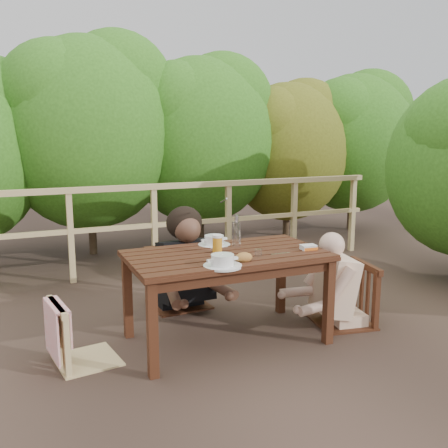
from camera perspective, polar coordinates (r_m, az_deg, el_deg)
name	(u,v)px	position (r m, az deg, el deg)	size (l,w,h in m)	color
ground	(227,340)	(3.96, 0.30, -13.05)	(60.00, 60.00, 0.00)	#443127
table	(227,298)	(3.83, 0.30, -8.40)	(1.47, 0.82, 0.68)	#33190D
chair_left	(84,303)	(3.59, -15.66, -8.62)	(0.43, 0.43, 0.86)	tan
chair_far	(178,252)	(4.55, -5.26, -3.25)	(0.50, 0.50, 1.00)	#33190D
chair_right	(343,268)	(4.24, 13.46, -4.88)	(0.47, 0.47, 0.95)	#33190D
woman	(177,229)	(4.52, -5.39, -0.54)	(0.58, 0.71, 1.43)	black
diner_right	(347,248)	(4.22, 13.88, -2.70)	(0.52, 0.63, 1.28)	beige
railing	(155,229)	(5.62, -7.93, -0.58)	(5.60, 0.10, 1.01)	tan
hedge_row	(157,106)	(6.78, -7.70, 13.18)	(6.60, 1.60, 3.80)	#2C5E17
soup_near	(223,261)	(3.38, -0.17, -4.22)	(0.26, 0.26, 0.09)	silver
soup_far	(214,241)	(4.00, -1.13, -1.91)	(0.26, 0.26, 0.09)	silver
bread_roll	(244,258)	(3.50, 2.28, -3.84)	(0.12, 0.09, 0.07)	#925B25
beer_glass	(217,244)	(3.73, -0.77, -2.35)	(0.08, 0.08, 0.15)	gold
bottle	(237,232)	(3.89, 1.44, -0.89)	(0.06, 0.06, 0.27)	white
tumbler	(258,254)	(3.63, 3.94, -3.39)	(0.06, 0.06, 0.07)	white
butter_tub	(308,248)	(3.88, 9.60, -2.72)	(0.12, 0.08, 0.05)	white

